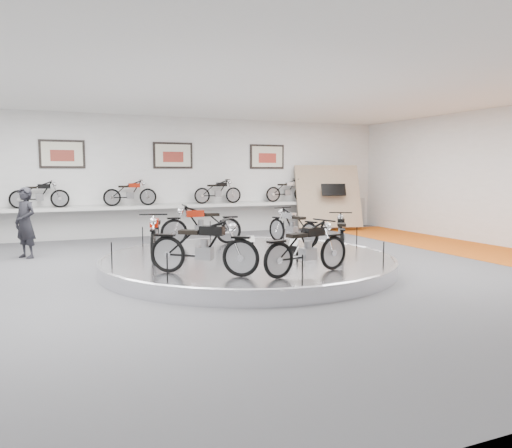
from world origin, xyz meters
name	(u,v)px	position (x,y,z in m)	size (l,w,h in m)	color
floor	(254,272)	(0.00, 0.00, 0.00)	(16.00, 16.00, 0.00)	#525254
ceiling	(253,82)	(0.00, 0.00, 4.00)	(16.00, 16.00, 0.00)	white
wall_back	(173,176)	(0.00, 7.00, 2.00)	(16.00, 16.00, 0.00)	white
orange_carpet_strip	(485,252)	(6.80, 0.00, 0.01)	(2.40, 12.60, 0.01)	#D45A15
dado_band	(174,219)	(0.00, 6.98, 0.55)	(15.68, 0.04, 1.10)	#BCBCBA
display_platform	(248,263)	(0.00, 0.30, 0.15)	(6.40, 6.40, 0.30)	silver
platform_rim	(248,257)	(0.00, 0.30, 0.27)	(6.40, 6.40, 0.10)	#B2B2BA
shelf	(176,206)	(0.00, 6.70, 1.00)	(11.00, 0.55, 0.10)	silver
poster_left	(62,154)	(-3.50, 6.96, 2.70)	(1.35, 0.06, 0.88)	beige
poster_center	(173,155)	(0.00, 6.96, 2.70)	(1.35, 0.06, 0.88)	beige
poster_right	(267,157)	(3.50, 6.96, 2.70)	(1.35, 0.06, 0.88)	beige
display_panel	(328,196)	(5.60, 6.10, 1.25)	(2.40, 0.12, 2.40)	tan
shelf_bike_a	(40,196)	(-4.20, 6.70, 1.42)	(1.22, 0.42, 0.73)	black
shelf_bike_b	(130,195)	(-1.50, 6.70, 1.42)	(1.22, 0.42, 0.73)	maroon
shelf_bike_c	(218,193)	(1.50, 6.70, 1.42)	(1.22, 0.42, 0.73)	black
shelf_bike_d	(287,192)	(4.20, 6.70, 1.42)	(1.22, 0.42, 0.73)	silver
bike_a	(293,226)	(1.74, 1.52, 0.77)	(1.60, 0.56, 0.94)	silver
bike_b	(202,225)	(-0.45, 2.30, 0.82)	(1.76, 0.62, 1.04)	maroon
bike_c	(155,235)	(-1.92, 0.92, 0.80)	(1.69, 0.60, 0.99)	#B61403
bike_d	(203,246)	(-1.51, -1.25, 0.82)	(1.77, 0.62, 1.04)	black
bike_e	(307,247)	(0.23, -1.94, 0.79)	(1.67, 0.59, 0.98)	black
bike_f	(341,233)	(2.10, -0.16, 0.76)	(1.56, 0.55, 0.92)	black
visitor	(25,223)	(-4.54, 3.85, 0.89)	(0.65, 0.43, 1.78)	black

